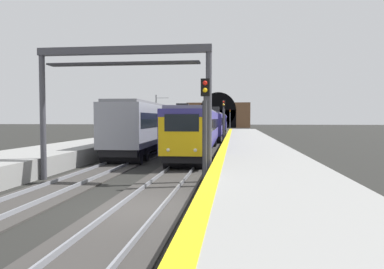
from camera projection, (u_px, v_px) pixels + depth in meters
name	position (u px, v px, depth m)	size (l,w,h in m)	color
ground_plane	(141.00, 210.00, 11.79)	(320.00, 320.00, 0.00)	black
platform_right	(279.00, 198.00, 11.24)	(112.00, 4.75, 1.02)	gray
platform_right_edge_strip	(211.00, 180.00, 11.47)	(112.00, 0.50, 0.01)	yellow
track_main_line	(141.00, 209.00, 11.79)	(160.00, 2.89, 0.21)	#383533
track_adjacent_line	(16.00, 205.00, 12.31)	(160.00, 2.83, 0.21)	#383533
train_main_approaching	(213.00, 124.00, 51.27)	(63.87, 3.08, 4.64)	navy
train_adjacent_platform	(183.00, 122.00, 51.60)	(59.48, 3.28, 5.12)	gray
railway_signal_near	(205.00, 124.00, 15.46)	(0.39, 0.38, 4.70)	#38383D
railway_signal_mid	(224.00, 119.00, 40.51)	(0.39, 0.38, 5.04)	#38383D
railway_signal_far	(230.00, 118.00, 92.74)	(0.39, 0.38, 5.30)	#4C4C54
overhead_signal_gantry	(123.00, 79.00, 16.96)	(0.70, 8.39, 6.38)	#3F3F47
tunnel_portal	(218.00, 115.00, 114.15)	(3.06, 20.01, 11.21)	brown
catenary_mast_near	(156.00, 114.00, 67.28)	(0.22, 2.49, 7.39)	#595B60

